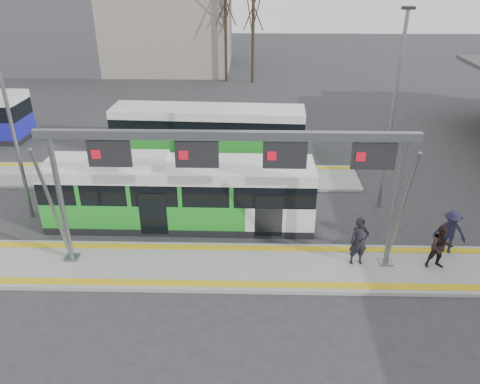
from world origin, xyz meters
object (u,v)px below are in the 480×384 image
object	(u,v)px
gantry	(231,161)
hero_bus	(179,194)
passenger_b	(441,247)
passenger_c	(450,232)
passenger_a	(359,241)

from	to	relation	value
gantry	hero_bus	xyz separation A→B (m)	(-2.37, 3.08, -2.87)
passenger_b	passenger_c	size ratio (longest dim) A/B	0.97
hero_bus	passenger_a	size ratio (longest dim) A/B	5.95
gantry	passenger_c	distance (m)	9.05
gantry	passenger_a	world-z (taller)	gantry
gantry	hero_bus	size ratio (longest dim) A/B	1.14
gantry	passenger_b	world-z (taller)	gantry
gantry	passenger_b	xyz separation A→B (m)	(7.68, -0.19, -3.27)
gantry	hero_bus	bearing A→B (deg)	127.53
gantry	passenger_b	distance (m)	8.35
passenger_b	passenger_c	world-z (taller)	passenger_c
passenger_c	passenger_b	bearing A→B (deg)	-103.57
hero_bus	passenger_b	size ratio (longest dim) A/B	6.46
gantry	passenger_c	xyz separation A→B (m)	(8.40, 0.85, -3.24)
passenger_a	passenger_c	size ratio (longest dim) A/B	1.05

